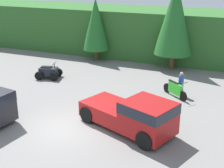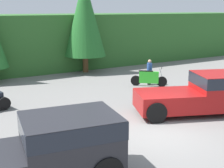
% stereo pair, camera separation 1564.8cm
% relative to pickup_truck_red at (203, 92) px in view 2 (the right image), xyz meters
% --- Properties ---
extents(ground_plane, '(80.00, 80.00, 0.00)m').
position_rel_pickup_truck_red_xyz_m(ground_plane, '(-3.46, -1.03, -0.99)').
color(ground_plane, slate).
extents(hillside_backdrop, '(44.00, 6.00, 4.31)m').
position_rel_pickup_truck_red_xyz_m(hillside_backdrop, '(-3.46, 14.97, 1.17)').
color(hillside_backdrop, '#2D6028').
rests_on(hillside_backdrop, ground_plane).
extents(tree_mid_left, '(3.11, 3.11, 7.08)m').
position_rel_pickup_truck_red_xyz_m(tree_mid_left, '(-0.58, 11.46, 3.18)').
color(tree_mid_left, brown).
rests_on(tree_mid_left, ground_plane).
extents(pickup_truck_red, '(5.49, 3.73, 1.87)m').
position_rel_pickup_truck_red_xyz_m(pickup_truck_red, '(0.00, 0.00, 0.00)').
color(pickup_truck_red, maroon).
rests_on(pickup_truck_red, ground_plane).
extents(pickup_truck_second, '(6.17, 2.89, 1.87)m').
position_rel_pickup_truck_red_xyz_m(pickup_truck_second, '(-8.50, -2.09, 0.00)').
color(pickup_truck_second, '#232328').
rests_on(pickup_truck_second, ground_plane).
extents(dirt_bike, '(1.81, 1.55, 1.20)m').
position_rel_pickup_truck_red_xyz_m(dirt_bike, '(0.95, 5.41, -0.49)').
color(dirt_bike, black).
rests_on(dirt_bike, ground_plane).
extents(rider_person, '(0.46, 0.46, 1.62)m').
position_rel_pickup_truck_red_xyz_m(rider_person, '(1.24, 5.75, -0.11)').
color(rider_person, black).
rests_on(rider_person, ground_plane).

